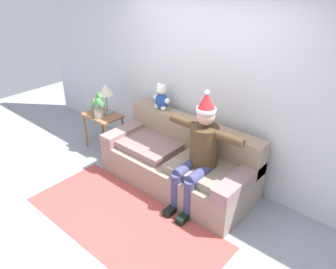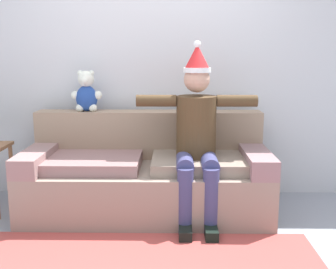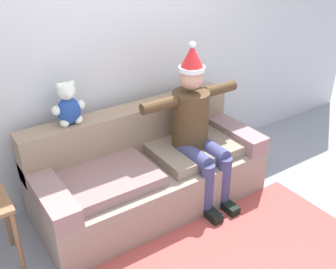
# 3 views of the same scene
# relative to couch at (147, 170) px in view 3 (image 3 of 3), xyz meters

# --- Properties ---
(ground_plane) EXTENTS (10.00, 10.00, 0.00)m
(ground_plane) POSITION_rel_couch_xyz_m (0.00, -1.02, -0.33)
(ground_plane) COLOR #9297A3
(back_wall) EXTENTS (7.00, 0.10, 2.70)m
(back_wall) POSITION_rel_couch_xyz_m (0.00, 0.53, 1.02)
(back_wall) COLOR silver
(back_wall) RESTS_ON ground_plane
(couch) EXTENTS (2.11, 0.91, 0.86)m
(couch) POSITION_rel_couch_xyz_m (0.00, 0.00, 0.00)
(couch) COLOR gray
(couch) RESTS_ON ground_plane
(person_seated) EXTENTS (1.02, 0.77, 1.50)m
(person_seated) POSITION_rel_couch_xyz_m (0.43, -0.17, 0.42)
(person_seated) COLOR #4C3620
(person_seated) RESTS_ON ground_plane
(teddy_bear) EXTENTS (0.29, 0.17, 0.38)m
(teddy_bear) POSITION_rel_couch_xyz_m (-0.58, 0.27, 0.70)
(teddy_bear) COLOR #234597
(teddy_bear) RESTS_ON couch
(area_rug) EXTENTS (2.52, 1.11, 0.01)m
(area_rug) POSITION_rel_couch_xyz_m (0.00, -1.06, -0.33)
(area_rug) COLOR #B14844
(area_rug) RESTS_ON ground_plane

